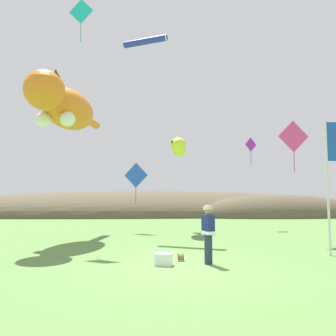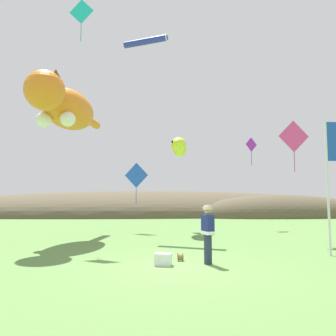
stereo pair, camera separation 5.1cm
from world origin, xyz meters
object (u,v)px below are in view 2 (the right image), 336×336
(kite_diamond_violet, at_px, (251,145))
(kite_diamond_teal, at_px, (81,12))
(kite_spool, at_px, (180,257))
(kite_diamond_blue, at_px, (136,175))
(kite_diamond_pink, at_px, (294,137))
(kite_fish_windsock, at_px, (179,146))
(kite_tube_streamer, at_px, (146,41))
(kite_giant_cat, at_px, (64,107))
(picnic_cooler, at_px, (163,259))
(festival_attendant, at_px, (208,232))
(festival_banner_pole, at_px, (331,166))

(kite_diamond_violet, height_order, kite_diamond_teal, kite_diamond_teal)
(kite_spool, height_order, kite_diamond_blue, kite_diamond_blue)
(kite_diamond_teal, relative_size, kite_diamond_pink, 0.91)
(kite_fish_windsock, height_order, kite_tube_streamer, kite_tube_streamer)
(kite_spool, height_order, kite_giant_cat, kite_giant_cat)
(picnic_cooler, bearing_deg, kite_diamond_violet, 59.01)
(kite_fish_windsock, bearing_deg, festival_attendant, -91.13)
(kite_diamond_violet, distance_m, kite_diamond_blue, 8.00)
(festival_banner_pole, height_order, kite_diamond_blue, festival_banner_pole)
(kite_spool, bearing_deg, picnic_cooler, -132.85)
(kite_spool, xyz_separation_m, kite_tube_streamer, (-1.02, 7.60, 10.78))
(festival_attendant, bearing_deg, kite_diamond_pink, 41.95)
(festival_banner_pole, xyz_separation_m, kite_diamond_violet, (0.56, 9.86, 2.31))
(picnic_cooler, xyz_separation_m, kite_tube_streamer, (-0.43, 8.24, 10.73))
(kite_fish_windsock, bearing_deg, festival_banner_pole, -60.59)
(kite_diamond_teal, bearing_deg, kite_spool, -51.34)
(kite_spool, height_order, picnic_cooler, picnic_cooler)
(festival_attendant, bearing_deg, kite_giant_cat, 134.09)
(kite_spool, xyz_separation_m, kite_diamond_blue, (-1.53, 8.63, 3.12))
(festival_attendant, distance_m, picnic_cooler, 1.58)
(festival_attendant, height_order, kite_diamond_teal, kite_diamond_teal)
(festival_attendant, bearing_deg, kite_diamond_violet, 64.43)
(kite_fish_windsock, bearing_deg, picnic_cooler, -99.73)
(picnic_cooler, relative_size, festival_banner_pole, 0.12)
(festival_banner_pole, bearing_deg, kite_tube_streamer, 132.06)
(kite_diamond_pink, bearing_deg, kite_diamond_violet, 88.29)
(kite_spool, distance_m, kite_tube_streamer, 13.23)
(kite_diamond_violet, height_order, kite_diamond_blue, kite_diamond_violet)
(festival_attendant, distance_m, kite_spool, 1.27)
(kite_diamond_pink, bearing_deg, kite_fish_windsock, 137.47)
(festival_attendant, xyz_separation_m, kite_diamond_blue, (-2.31, 9.21, 2.29))
(kite_giant_cat, bearing_deg, kite_diamond_pink, -7.58)
(kite_giant_cat, bearing_deg, kite_diamond_blue, 43.31)
(kite_diamond_blue, bearing_deg, festival_banner_pole, -49.63)
(kite_diamond_pink, bearing_deg, festival_banner_pole, -96.11)
(picnic_cooler, distance_m, kite_diamond_teal, 13.08)
(kite_spool, bearing_deg, festival_attendant, -36.46)
(festival_attendant, relative_size, kite_giant_cat, 0.24)
(picnic_cooler, bearing_deg, kite_fish_windsock, 80.27)
(kite_fish_windsock, bearing_deg, kite_giant_cat, -153.15)
(kite_spool, height_order, kite_diamond_violet, kite_diamond_violet)
(kite_fish_windsock, height_order, kite_diamond_violet, kite_diamond_violet)
(kite_tube_streamer, xyz_separation_m, kite_diamond_violet, (7.01, 2.72, -5.49))
(kite_giant_cat, relative_size, kite_fish_windsock, 2.28)
(picnic_cooler, height_order, kite_diamond_violet, kite_diamond_violet)
(kite_diamond_blue, bearing_deg, kite_fish_windsock, -5.76)
(kite_giant_cat, height_order, kite_diamond_teal, kite_diamond_teal)
(picnic_cooler, height_order, kite_diamond_teal, kite_diamond_teal)
(picnic_cooler, height_order, kite_fish_windsock, kite_fish_windsock)
(festival_attendant, relative_size, festival_banner_pole, 0.37)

